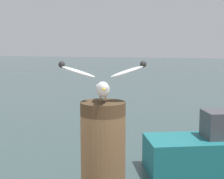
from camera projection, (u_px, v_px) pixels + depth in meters
name	position (u px, v px, depth m)	size (l,w,h in m)	color
mooring_post	(103.00, 172.00, 2.40)	(0.30, 0.30, 0.96)	#4C3823
seagull	(103.00, 83.00, 2.31)	(0.56, 0.39, 0.27)	tan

